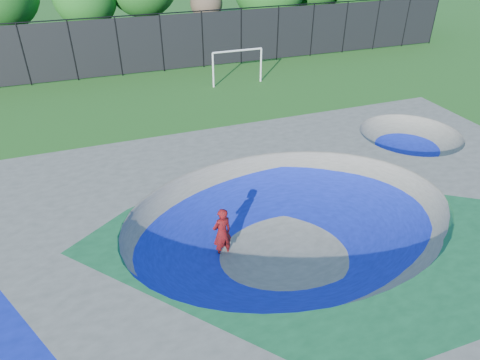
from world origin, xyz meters
name	(u,v)px	position (x,y,z in m)	size (l,w,h in m)	color
ground	(289,247)	(0.00, 0.00, 0.00)	(120.00, 120.00, 0.00)	#1E5617
skate_deck	(290,230)	(0.00, 0.00, 0.75)	(22.00, 14.00, 1.50)	gray
skater	(222,233)	(-2.23, 0.40, 0.93)	(0.68, 0.44, 1.85)	#AD0D0F
skateboard	(223,254)	(-2.23, 0.40, 0.03)	(0.78, 0.22, 0.05)	black
soccer_goal	(237,61)	(4.07, 16.44, 1.60)	(3.48, 0.12, 2.30)	silver
fence	(162,42)	(0.00, 21.00, 2.10)	(48.09, 0.09, 4.04)	black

